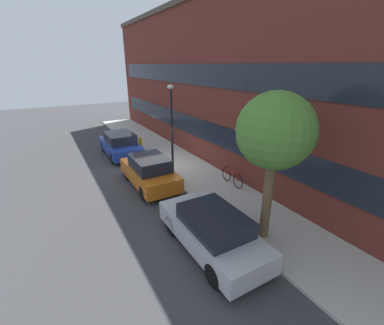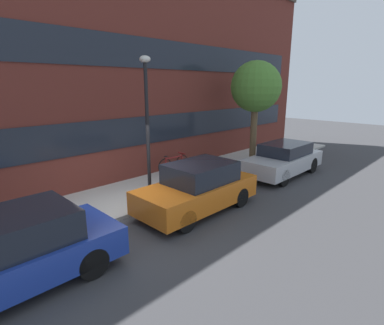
% 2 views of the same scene
% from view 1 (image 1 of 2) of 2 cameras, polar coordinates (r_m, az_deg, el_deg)
% --- Properties ---
extents(ground_plane, '(56.00, 56.00, 0.00)m').
position_cam_1_polar(ground_plane, '(13.98, -7.52, -1.69)').
color(ground_plane, '#38383A').
extents(sidewalk_strip, '(28.00, 2.77, 0.10)m').
position_cam_1_polar(sidewalk_strip, '(14.50, -2.48, -0.46)').
color(sidewalk_strip, '#B2AFA8').
rests_on(sidewalk_strip, ground_plane).
extents(rowhouse_facade, '(28.00, 1.02, 8.78)m').
position_cam_1_polar(rowhouse_facade, '(14.46, 3.98, 17.17)').
color(rowhouse_facade, maroon).
rests_on(rowhouse_facade, ground_plane).
extents(parked_car_blue, '(4.07, 1.76, 1.43)m').
position_cam_1_polar(parked_car_blue, '(16.58, -15.68, 3.93)').
color(parked_car_blue, '#1E3899').
rests_on(parked_car_blue, ground_plane).
extents(parked_car_orange, '(3.80, 1.65, 1.46)m').
position_cam_1_polar(parked_car_orange, '(12.03, -9.43, -1.97)').
color(parked_car_orange, '#D16619').
rests_on(parked_car_orange, ground_plane).
extents(parked_car_silver, '(4.04, 1.64, 1.34)m').
position_cam_1_polar(parked_car_silver, '(7.99, 4.40, -14.76)').
color(parked_car_silver, '#B2B5BA').
rests_on(parked_car_silver, ground_plane).
extents(fire_hydrant, '(0.53, 0.29, 0.80)m').
position_cam_1_polar(fire_hydrant, '(17.33, -11.40, 4.33)').
color(fire_hydrant, gold).
rests_on(fire_hydrant, sidewalk_strip).
extents(bicycle, '(1.59, 0.44, 0.77)m').
position_cam_1_polar(bicycle, '(12.02, 8.91, -3.10)').
color(bicycle, black).
rests_on(bicycle, sidewalk_strip).
extents(street_tree, '(2.23, 2.23, 4.61)m').
position_cam_1_polar(street_tree, '(7.59, 17.99, 6.34)').
color(street_tree, brown).
rests_on(street_tree, sidewalk_strip).
extents(lamp_post, '(0.32, 0.32, 4.38)m').
position_cam_1_polar(lamp_post, '(12.53, -4.56, 9.31)').
color(lamp_post, black).
rests_on(lamp_post, sidewalk_strip).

